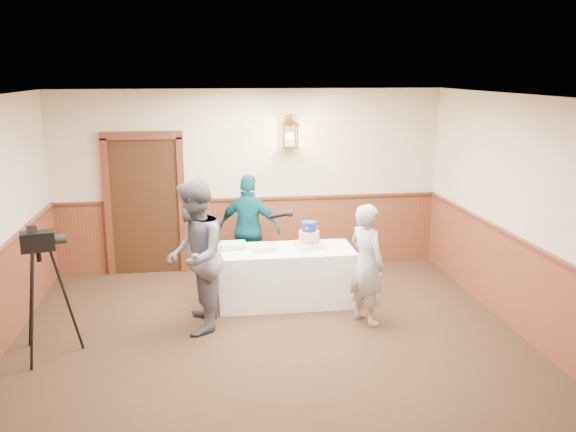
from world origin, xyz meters
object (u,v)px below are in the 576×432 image
object	(u,v)px
interviewer	(195,257)
tv_camera_rig	(43,301)
tiered_cake	(309,237)
baker	(367,264)
assistant_p	(249,229)
display_table	(286,276)
sheet_cake_green	(233,246)
sheet_cake_yellow	(265,248)

from	to	relation	value
interviewer	tv_camera_rig	size ratio (longest dim) A/B	1.31
tv_camera_rig	tiered_cake	bearing A→B (deg)	5.46
baker	tiered_cake	bearing A→B (deg)	6.12
assistant_p	tv_camera_rig	world-z (taller)	assistant_p
interviewer	tv_camera_rig	world-z (taller)	interviewer
display_table	sheet_cake_green	bearing A→B (deg)	169.86
sheet_cake_green	interviewer	world-z (taller)	interviewer
tiered_cake	baker	distance (m)	1.02
tiered_cake	sheet_cake_green	xyz separation A→B (m)	(-1.01, 0.09, -0.10)
baker	tv_camera_rig	xyz separation A→B (m)	(-3.71, -0.38, -0.13)
sheet_cake_yellow	sheet_cake_green	world-z (taller)	sheet_cake_green
tiered_cake	display_table	bearing A→B (deg)	-174.21
tiered_cake	assistant_p	world-z (taller)	assistant_p
display_table	interviewer	size ratio (longest dim) A/B	0.98
interviewer	baker	xyz separation A→B (m)	(2.08, -0.07, -0.17)
display_table	assistant_p	size ratio (longest dim) A/B	1.12
sheet_cake_yellow	tiered_cake	bearing A→B (deg)	6.07
sheet_cake_yellow	tv_camera_rig	distance (m)	2.79
interviewer	baker	size ratio (longest dim) A/B	1.22
baker	assistant_p	world-z (taller)	assistant_p
sheet_cake_yellow	interviewer	xyz separation A→B (m)	(-0.91, -0.70, 0.14)
baker	tv_camera_rig	bearing A→B (deg)	67.89
tv_camera_rig	display_table	bearing A→B (deg)	7.05
display_table	tiered_cake	bearing A→B (deg)	5.79
display_table	tiered_cake	size ratio (longest dim) A/B	4.43
sheet_cake_green	baker	distance (m)	1.83
sheet_cake_yellow	baker	size ratio (longest dim) A/B	0.22
sheet_cake_yellow	display_table	bearing A→B (deg)	6.38
sheet_cake_green	tv_camera_rig	xyz separation A→B (m)	(-2.13, -1.31, -0.16)
sheet_cake_green	interviewer	distance (m)	1.00
tiered_cake	assistant_p	bearing A→B (deg)	130.15
sheet_cake_green	sheet_cake_yellow	bearing A→B (deg)	-20.94
tv_camera_rig	interviewer	bearing A→B (deg)	-0.24
display_table	tv_camera_rig	distance (m)	3.07
tiered_cake	interviewer	distance (m)	1.69
tiered_cake	sheet_cake_green	size ratio (longest dim) A/B	1.21
assistant_p	sheet_cake_green	bearing A→B (deg)	92.16
interviewer	tiered_cake	bearing A→B (deg)	120.58
tiered_cake	assistant_p	xyz separation A→B (m)	(-0.73, 0.87, -0.09)
display_table	assistant_p	xyz separation A→B (m)	(-0.41, 0.90, 0.43)
display_table	tv_camera_rig	world-z (taller)	tv_camera_rig
interviewer	baker	world-z (taller)	interviewer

